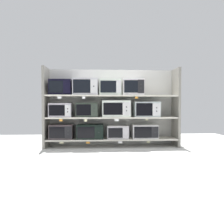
{
  "coord_description": "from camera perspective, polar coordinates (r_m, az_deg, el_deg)",
  "views": [
    {
      "loc": [
        -0.26,
        -4.5,
        0.84
      ],
      "look_at": [
        0.0,
        0.0,
        0.73
      ],
      "focal_mm": 34.59,
      "sensor_mm": 36.0,
      "label": 1
    }
  ],
  "objects": [
    {
      "name": "microwave_1",
      "position": [
        4.53,
        -5.77,
        -5.11
      ],
      "size": [
        0.54,
        0.43,
        0.29
      ],
      "color": "black",
      "rests_on": "shelf_0"
    },
    {
      "name": "price_tag_7",
      "position": [
        4.39,
        9.21,
        -2.02
      ],
      "size": [
        0.05,
        0.0,
        0.03
      ],
      "primitive_type": "cube",
      "color": "beige"
    },
    {
      "name": "microwave_10",
      "position": [
        4.52,
        -0.51,
        6.51
      ],
      "size": [
        0.44,
        0.37,
        0.33
      ],
      "color": "silver",
      "rests_on": "shelf_2"
    },
    {
      "name": "price_tag_3",
      "position": [
        4.45,
        9.62,
        -7.8
      ],
      "size": [
        0.07,
        0.0,
        0.03
      ],
      "primitive_type": "cube",
      "color": "beige"
    },
    {
      "name": "microwave_6",
      "position": [
        4.51,
        1.03,
        0.87
      ],
      "size": [
        0.58,
        0.41,
        0.34
      ],
      "color": "silver",
      "rests_on": "shelf_1"
    },
    {
      "name": "upright_right",
      "position": [
        4.79,
        16.56,
        1.18
      ],
      "size": [
        0.05,
        0.44,
        1.64
      ],
      "primitive_type": "cube",
      "color": "gray",
      "rests_on": "ground"
    },
    {
      "name": "price_tag_1",
      "position": [
        4.35,
        -6.36,
        -8.06
      ],
      "size": [
        0.07,
        0.0,
        0.04
      ],
      "primitive_type": "cube",
      "color": "orange"
    },
    {
      "name": "microwave_11",
      "position": [
        4.57,
        5.44,
        6.52
      ],
      "size": [
        0.43,
        0.42,
        0.34
      ],
      "color": "white",
      "rests_on": "shelf_2"
    },
    {
      "name": "microwave_2",
      "position": [
        4.55,
        1.47,
        -5.25
      ],
      "size": [
        0.44,
        0.38,
        0.27
      ],
      "color": "#BDB9BD",
      "rests_on": "shelf_0"
    },
    {
      "name": "price_tag_5",
      "position": [
        4.3,
        -6.95,
        -2.21
      ],
      "size": [
        0.06,
        0.0,
        0.05
      ],
      "primitive_type": "cube",
      "color": "beige"
    },
    {
      "name": "microwave_4",
      "position": [
        4.57,
        -13.28,
        0.48
      ],
      "size": [
        0.45,
        0.4,
        0.28
      ],
      "color": "#BBB4C0",
      "rests_on": "shelf_1"
    },
    {
      "name": "microwave_9",
      "position": [
        4.53,
        -7.01,
        6.56
      ],
      "size": [
        0.51,
        0.41,
        0.34
      ],
      "color": "silver",
      "rests_on": "shelf_2"
    },
    {
      "name": "upright_left",
      "position": [
        4.64,
        -17.11,
        1.17
      ],
      "size": [
        0.05,
        0.44,
        1.64
      ],
      "primitive_type": "cube",
      "color": "gray",
      "rests_on": "ground"
    },
    {
      "name": "price_tag_2",
      "position": [
        4.36,
        2.18,
        -8.02
      ],
      "size": [
        0.09,
        0.0,
        0.04
      ],
      "primitive_type": "cube",
      "color": "white"
    },
    {
      "name": "shelf_1",
      "position": [
        4.52,
        0.0,
        -1.46
      ],
      "size": [
        2.67,
        0.44,
        0.03
      ],
      "primitive_type": "cube",
      "color": "beige"
    },
    {
      "name": "price_tag_0",
      "position": [
        4.4,
        -13.2,
        -7.93
      ],
      "size": [
        0.08,
        0.0,
        0.03
      ],
      "primitive_type": "cube",
      "color": "beige"
    },
    {
      "name": "back_panel",
      "position": [
        4.75,
        -0.17,
        1.24
      ],
      "size": [
        2.87,
        0.04,
        1.64
      ],
      "primitive_type": "cube",
      "color": "#B2B2AD",
      "rests_on": "ground"
    },
    {
      "name": "price_tag_9",
      "position": [
        4.29,
        -7.51,
        3.81
      ],
      "size": [
        0.06,
        0.0,
        0.05
      ],
      "primitive_type": "cube",
      "color": "white"
    },
    {
      "name": "shelf_2",
      "position": [
        4.52,
        0.0,
        4.25
      ],
      "size": [
        2.67,
        0.44,
        0.03
      ],
      "primitive_type": "cube",
      "color": "beige"
    },
    {
      "name": "ground",
      "position": [
        3.61,
        0.93,
        -12.15
      ],
      "size": [
        6.67,
        6.0,
        0.02
      ],
      "primitive_type": "cube",
      "color": "silver"
    },
    {
      "name": "shelf_0",
      "position": [
        4.56,
        0.0,
        -7.11
      ],
      "size": [
        2.67,
        0.44,
        0.03
      ],
      "primitive_type": "cube",
      "color": "beige",
      "rests_on": "ground"
    },
    {
      "name": "microwave_5",
      "position": [
        4.51,
        -6.57,
        0.58
      ],
      "size": [
        0.44,
        0.41,
        0.29
      ],
      "color": "#2C342B",
      "rests_on": "shelf_1"
    },
    {
      "name": "price_tag_8",
      "position": [
        4.35,
        -13.71,
        3.74
      ],
      "size": [
        0.08,
        0.0,
        0.05
      ],
      "primitive_type": "cube",
      "color": "white"
    },
    {
      "name": "microwave_7",
      "position": [
        4.6,
        9.0,
        0.7
      ],
      "size": [
        0.53,
        0.4,
        0.31
      ],
      "color": "#B1BDBD",
      "rests_on": "shelf_1"
    },
    {
      "name": "price_tag_10",
      "position": [
        4.35,
        6.51,
        3.79
      ],
      "size": [
        0.06,
        0.0,
        0.04
      ],
      "primitive_type": "cube",
      "color": "orange"
    },
    {
      "name": "microwave_3",
      "position": [
        4.63,
        8.46,
        -5.04
      ],
      "size": [
        0.53,
        0.42,
        0.28
      ],
      "color": "#BCBAB9",
      "rests_on": "shelf_0"
    },
    {
      "name": "price_tag_6",
      "position": [
        4.3,
        1.21,
        -2.17
      ],
      "size": [
        0.08,
        0.0,
        0.04
      ],
      "primitive_type": "cube",
      "color": "white"
    },
    {
      "name": "price_tag_4",
      "position": [
        4.35,
        -13.35,
        -2.14
      ],
      "size": [
        0.06,
        0.0,
        0.04
      ],
      "primitive_type": "cube",
      "color": "orange"
    },
    {
      "name": "microwave_8",
      "position": [
        4.59,
        -13.39,
        6.33
      ],
      "size": [
        0.44,
        0.36,
        0.32
      ],
      "color": "black",
      "rests_on": "shelf_2"
    },
    {
      "name": "microwave_0",
      "position": [
        4.6,
        -13.12,
        -5.03
      ],
      "size": [
        0.47,
        0.41,
        0.3
      ],
      "color": "#352C2E",
      "rests_on": "shelf_0"
    }
  ]
}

